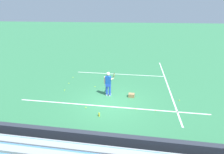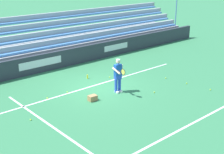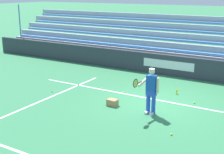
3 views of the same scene
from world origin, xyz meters
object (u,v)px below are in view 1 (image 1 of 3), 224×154
(tennis_ball_near_player, at_px, (155,111))
(tennis_ball_far_right, at_px, (95,86))
(tennis_ball_far_left, at_px, (179,100))
(water_bottle, at_px, (99,115))
(tennis_ball_on_baseline, at_px, (136,109))
(tennis_ball_by_box, at_px, (86,108))
(ball_box_cardboard, at_px, (131,95))
(tennis_player, at_px, (108,84))
(tennis_ball_midcourt, at_px, (65,90))
(tennis_ball_stray_back, at_px, (73,77))
(tennis_ball_toward_net, at_px, (69,83))

(tennis_ball_near_player, xyz_separation_m, tennis_ball_far_right, (-4.43, 2.90, 0.00))
(tennis_ball_far_left, bearing_deg, water_bottle, -152.01)
(tennis_ball_on_baseline, relative_size, tennis_ball_by_box, 1.00)
(tennis_ball_on_baseline, bearing_deg, tennis_ball_by_box, -174.55)
(tennis_ball_near_player, distance_m, tennis_ball_on_baseline, 1.15)
(ball_box_cardboard, bearing_deg, tennis_ball_far_right, 156.21)
(tennis_player, height_order, tennis_ball_far_left, tennis_player)
(tennis_ball_midcourt, bearing_deg, tennis_player, -4.91)
(tennis_ball_stray_back, xyz_separation_m, water_bottle, (3.66, -5.62, 0.08))
(ball_box_cardboard, height_order, water_bottle, ball_box_cardboard)
(tennis_ball_midcourt, bearing_deg, tennis_ball_on_baseline, -19.59)
(tennis_ball_on_baseline, bearing_deg, tennis_ball_stray_back, 141.36)
(tennis_ball_on_baseline, bearing_deg, ball_box_cardboard, 102.52)
(tennis_ball_toward_net, distance_m, tennis_ball_by_box, 4.30)
(tennis_ball_far_left, bearing_deg, tennis_ball_near_player, -137.20)
(tennis_ball_by_box, xyz_separation_m, tennis_ball_stray_back, (-2.65, 4.87, 0.00))
(tennis_ball_far_left, relative_size, water_bottle, 0.30)
(tennis_ball_far_right, bearing_deg, tennis_player, -44.51)
(tennis_ball_stray_back, bearing_deg, tennis_ball_toward_net, -83.97)
(tennis_ball_far_right, bearing_deg, tennis_ball_toward_net, 172.57)
(tennis_ball_near_player, height_order, tennis_ball_far_right, same)
(tennis_ball_far_right, relative_size, tennis_ball_by_box, 1.00)
(tennis_ball_far_left, relative_size, tennis_ball_by_box, 1.00)
(tennis_ball_toward_net, bearing_deg, water_bottle, -50.39)
(tennis_ball_stray_back, bearing_deg, tennis_ball_far_left, -19.49)
(ball_box_cardboard, height_order, tennis_ball_toward_net, ball_box_cardboard)
(tennis_player, distance_m, tennis_ball_near_player, 3.62)
(tennis_ball_on_baseline, xyz_separation_m, water_bottle, (-2.06, -1.04, 0.08))
(tennis_ball_far_left, bearing_deg, tennis_player, 179.13)
(tennis_ball_far_left, relative_size, tennis_ball_toward_net, 1.00)
(tennis_ball_midcourt, xyz_separation_m, water_bottle, (3.32, -2.96, 0.08))
(tennis_ball_by_box, distance_m, water_bottle, 1.26)
(tennis_ball_stray_back, bearing_deg, tennis_ball_midcourt, -82.77)
(tennis_ball_far_right, xyz_separation_m, tennis_ball_on_baseline, (3.28, -2.91, 0.00))
(tennis_ball_near_player, relative_size, tennis_ball_midcourt, 1.00)
(tennis_ball_near_player, bearing_deg, tennis_ball_toward_net, 154.52)
(tennis_player, relative_size, tennis_ball_by_box, 25.98)
(tennis_player, bearing_deg, tennis_ball_stray_back, 141.74)
(tennis_ball_by_box, bearing_deg, tennis_ball_stray_back, 118.59)
(tennis_ball_near_player, distance_m, tennis_ball_by_box, 4.22)
(ball_box_cardboard, relative_size, tennis_ball_by_box, 6.06)
(tennis_ball_toward_net, bearing_deg, tennis_ball_midcourt, -81.49)
(tennis_ball_on_baseline, xyz_separation_m, tennis_ball_by_box, (-3.07, -0.29, 0.00))
(ball_box_cardboard, xyz_separation_m, tennis_ball_near_player, (1.51, -1.61, -0.10))
(tennis_ball_near_player, bearing_deg, tennis_ball_by_box, -176.00)
(tennis_player, bearing_deg, tennis_ball_far_right, 135.49)
(water_bottle, bearing_deg, tennis_ball_far_right, 107.23)
(tennis_ball_stray_back, distance_m, water_bottle, 6.70)
(tennis_ball_stray_back, bearing_deg, tennis_player, -38.26)
(tennis_ball_far_left, height_order, tennis_ball_on_baseline, same)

